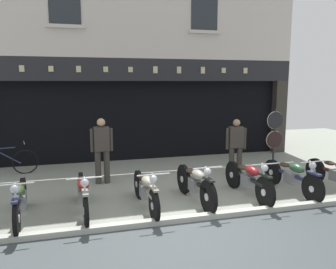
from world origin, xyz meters
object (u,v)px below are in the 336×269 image
motorcycle_far_left (20,199)px  motorcycle_center_right (248,179)px  motorcycle_right (292,176)px  tyre_sign_pole (275,131)px  motorcycle_center_left (146,189)px  advert_board_far (39,112)px  salesman_left (102,148)px  motorcycle_center (195,183)px  motorcycle_left (83,193)px  shopkeeper_center (236,145)px  leaning_bicycle (5,162)px  advert_board_near (78,110)px

motorcycle_far_left → motorcycle_center_right: motorcycle_center_right is taller
motorcycle_right → tyre_sign_pole: 3.25m
motorcycle_center_left → advert_board_far: size_ratio=2.07×
salesman_left → tyre_sign_pole: tyre_sign_pole is taller
motorcycle_center → motorcycle_right: (2.37, -0.01, -0.01)m
motorcycle_center_left → motorcycle_left: bearing=-6.7°
motorcycle_left → tyre_sign_pole: bearing=-157.2°
motorcycle_center → salesman_left: bearing=-50.8°
motorcycle_far_left → motorcycle_right: motorcycle_right is taller
motorcycle_far_left → shopkeeper_center: (5.26, 1.73, 0.45)m
motorcycle_far_left → motorcycle_center: size_ratio=1.02×
tyre_sign_pole → leaning_bicycle: size_ratio=1.00×
motorcycle_far_left → motorcycle_right: (5.85, 0.03, 0.00)m
motorcycle_far_left → motorcycle_center_right: size_ratio=0.99×
salesman_left → shopkeeper_center: size_ratio=1.07×
motorcycle_left → motorcycle_center: (2.33, -0.04, 0.02)m
motorcycle_center → advert_board_near: advert_board_near is taller
motorcycle_far_left → motorcycle_center_right: (4.74, 0.05, 0.01)m
motorcycle_far_left → motorcycle_center_right: 4.74m
motorcycle_left → advert_board_far: bearing=-77.2°
motorcycle_far_left → motorcycle_left: size_ratio=0.97×
motorcycle_far_left → advert_board_far: size_ratio=2.09×
motorcycle_far_left → advert_board_far: bearing=-93.0°
motorcycle_right → salesman_left: (-4.18, 1.95, 0.51)m
advert_board_near → leaning_bicycle: bearing=-152.2°
motorcycle_center_left → advert_board_near: 4.86m
tyre_sign_pole → advert_board_near: 6.31m
motorcycle_center_right → leaning_bicycle: (-5.62, 3.37, -0.06)m
salesman_left → advert_board_far: advert_board_far is taller
tyre_sign_pole → advert_board_near: bearing=165.4°
motorcycle_center → advert_board_far: 5.80m
advert_board_far → leaning_bicycle: 1.87m
motorcycle_center_left → salesman_left: bearing=-72.2°
motorcycle_center_left → motorcycle_right: motorcycle_right is taller
motorcycle_center_right → advert_board_near: (-3.59, 4.44, 1.27)m
motorcycle_far_left → motorcycle_left: 1.15m
motorcycle_center_left → motorcycle_center: size_ratio=1.01×
motorcycle_center → advert_board_near: (-2.33, 4.45, 1.26)m
salesman_left → advert_board_far: 3.12m
motorcycle_left → motorcycle_center_left: (1.23, -0.10, -0.00)m
tyre_sign_pole → advert_board_far: advert_board_far is taller
motorcycle_far_left → motorcycle_center_left: size_ratio=1.01×
motorcycle_right → advert_board_far: size_ratio=2.11×
advert_board_near → leaning_bicycle: 2.65m
motorcycle_center_left → salesman_left: salesman_left is taller
motorcycle_far_left → motorcycle_center_left: bearing=175.9°
motorcycle_right → leaning_bicycle: (-6.73, 3.39, -0.05)m
motorcycle_center_left → salesman_left: (-0.72, 2.01, 0.51)m
motorcycle_center → salesman_left: size_ratio=1.18×
motorcycle_left → motorcycle_right: bearing=177.2°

